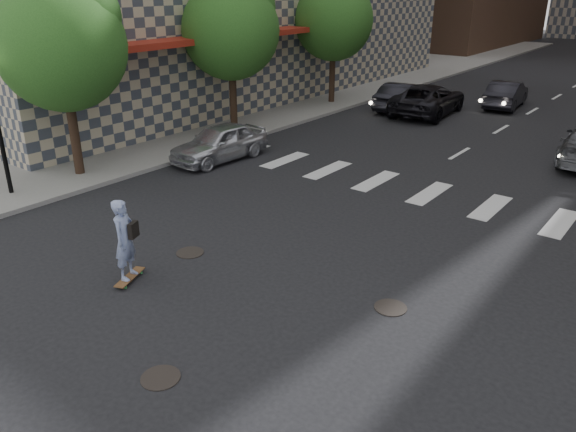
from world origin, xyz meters
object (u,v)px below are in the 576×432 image
object	(u,v)px
silver_sedan	(220,142)
traffic_car_a	(402,96)
traffic_car_e	(506,94)
tree_b	(233,25)
tree_a	(65,40)
traffic_car_c	(428,99)
tree_c	(336,16)
skateboarder	(125,240)

from	to	relation	value
silver_sedan	traffic_car_a	bearing A→B (deg)	87.11
traffic_car_a	traffic_car_e	world-z (taller)	traffic_car_a
tree_b	traffic_car_a	bearing A→B (deg)	67.05
tree_a	traffic_car_e	world-z (taller)	tree_a
tree_b	traffic_car_c	distance (m)	10.94
tree_c	traffic_car_e	world-z (taller)	tree_c
tree_a	tree_b	distance (m)	8.00
skateboarder	traffic_car_a	bearing A→B (deg)	77.54
traffic_car_a	silver_sedan	bearing A→B (deg)	78.09
tree_b	traffic_car_a	size ratio (longest dim) A/B	1.51
tree_a	tree_b	world-z (taller)	same
silver_sedan	traffic_car_c	size ratio (longest dim) A/B	0.74
tree_b	traffic_car_e	distance (m)	15.65
tree_c	traffic_car_e	bearing A→B (deg)	31.49
tree_a	silver_sedan	size ratio (longest dim) A/B	1.61
tree_b	silver_sedan	world-z (taller)	tree_b
skateboarder	traffic_car_e	world-z (taller)	skateboarder
traffic_car_c	tree_c	bearing A→B (deg)	3.15
tree_a	tree_c	distance (m)	16.00
tree_b	tree_a	bearing A→B (deg)	-90.00
traffic_car_a	traffic_car_e	xyz separation A→B (m)	(4.22, 4.02, -0.00)
tree_b	tree_c	size ratio (longest dim) A/B	1.00
skateboarder	traffic_car_a	world-z (taller)	skateboarder
skateboarder	traffic_car_e	distance (m)	24.66
skateboarder	traffic_car_a	distance (m)	20.96
tree_a	traffic_car_c	distance (m)	17.99
tree_a	tree_c	size ratio (longest dim) A/B	1.00
tree_b	traffic_car_a	distance (m)	10.39
tree_c	traffic_car_e	xyz separation A→B (m)	(7.97, 4.88, -3.93)
traffic_car_a	traffic_car_e	bearing A→B (deg)	-142.36
tree_c	silver_sedan	world-z (taller)	tree_c
traffic_car_c	traffic_car_e	size ratio (longest dim) A/B	1.27
tree_b	tree_c	bearing A→B (deg)	90.00
tree_a	silver_sedan	world-z (taller)	tree_a
tree_c	skateboarder	bearing A→B (deg)	-69.45
traffic_car_c	traffic_car_e	world-z (taller)	traffic_car_c
traffic_car_a	traffic_car_e	distance (m)	5.82
traffic_car_a	traffic_car_c	distance (m)	1.58
tree_c	traffic_car_a	xyz separation A→B (m)	(3.75, 0.86, -3.93)
skateboarder	traffic_car_c	distance (m)	20.62
tree_b	traffic_car_e	world-z (taller)	tree_b
skateboarder	silver_sedan	xyz separation A→B (m)	(-4.96, 8.13, -0.35)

